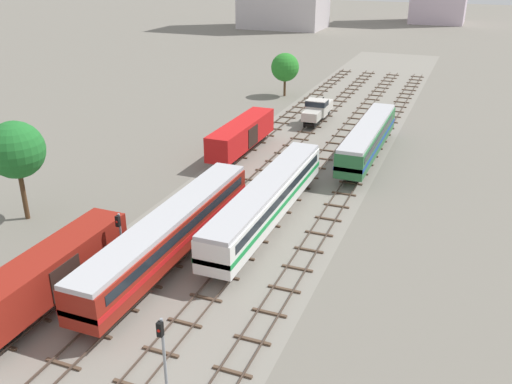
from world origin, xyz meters
name	(u,v)px	position (x,y,z in m)	size (l,w,h in m)	color
ground_plane	(268,194)	(0.00, 56.00, 0.00)	(480.00, 480.00, 0.00)	slate
ballast_bed	(268,194)	(0.00, 56.00, 0.00)	(17.93, 176.00, 0.01)	gray
track_far_left	(209,179)	(-6.97, 57.00, 0.14)	(2.40, 126.00, 0.29)	#47382D
track_left	(250,185)	(-2.32, 57.00, 0.14)	(2.40, 126.00, 0.29)	#47382D
track_centre_left	(294,192)	(2.32, 57.00, 0.14)	(2.40, 126.00, 0.29)	#47382D
track_centre	(340,199)	(6.97, 57.00, 0.14)	(2.40, 126.00, 0.29)	#47382D
freight_boxcar_far_left_nearest	(49,273)	(-6.96, 33.20, 2.45)	(2.87, 14.00, 3.60)	maroon
passenger_coach_left_near	(171,231)	(-2.32, 41.15, 2.61)	(2.96, 22.00, 3.80)	maroon
passenger_coach_centre_left_mid	(267,198)	(2.32, 49.46, 2.61)	(2.96, 22.00, 3.80)	white
freight_boxcar_far_left_midfar	(242,134)	(-6.96, 65.76, 2.45)	(2.87, 14.00, 3.60)	red
diesel_railcar_centre_far	(368,137)	(6.97, 69.51, 2.60)	(2.96, 20.50, 3.80)	#286638
shunter_loco_left_farther	(317,109)	(-2.32, 81.52, 2.01)	(2.74, 8.46, 3.10)	beige
signal_post_nearest	(163,351)	(4.64, 28.25, 3.34)	(0.28, 0.47, 5.25)	gray
signal_post_near	(121,236)	(-4.64, 38.12, 3.15)	(0.28, 0.47, 4.92)	gray
lineside_tree_0	(16,150)	(-18.03, 42.92, 6.42)	(4.93, 4.93, 8.91)	#4C331E
lineside_tree_1	(285,67)	(-11.66, 94.87, 4.70)	(4.54, 4.54, 6.99)	#4C331E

